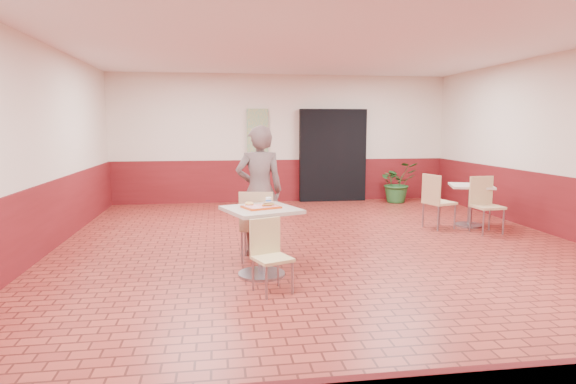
{
  "coord_description": "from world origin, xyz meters",
  "views": [
    {
      "loc": [
        -1.55,
        -6.4,
        1.81
      ],
      "look_at": [
        -0.64,
        -0.23,
        0.95
      ],
      "focal_mm": 30.0,
      "sensor_mm": 36.0,
      "label": 1
    }
  ],
  "objects": [
    {
      "name": "ring_donut",
      "position": [
        -1.18,
        -0.64,
        0.88
      ],
      "size": [
        0.12,
        0.12,
        0.03
      ],
      "primitive_type": "torus",
      "rotation": [
        0.0,
        0.0,
        -0.08
      ],
      "color": "#F6B659",
      "rests_on": "serving_tray"
    },
    {
      "name": "second_table",
      "position": [
        2.98,
        1.63,
        0.51
      ],
      "size": [
        0.71,
        0.71,
        0.75
      ],
      "rotation": [
        0.0,
        0.0,
        -0.34
      ],
      "color": "beige",
      "rests_on": "ground"
    },
    {
      "name": "corridor_doorway",
      "position": [
        1.2,
        4.88,
        1.1
      ],
      "size": [
        1.6,
        0.22,
        2.2
      ],
      "primitive_type": "cube",
      "color": "black",
      "rests_on": "ground"
    },
    {
      "name": "room_shell",
      "position": [
        0.0,
        0.0,
        1.5
      ],
      "size": [
        8.01,
        10.01,
        3.01
      ],
      "color": "maroon",
      "rests_on": "ground"
    },
    {
      "name": "chair_second_left",
      "position": [
        2.26,
        1.52,
        0.54
      ],
      "size": [
        0.56,
        0.56,
        0.96
      ],
      "rotation": [
        0.0,
        0.0,
        1.87
      ],
      "color": "#DBBC83",
      "rests_on": "ground"
    },
    {
      "name": "potted_plant",
      "position": [
        2.66,
        4.4,
        0.48
      ],
      "size": [
        0.98,
        0.89,
        0.96
      ],
      "primitive_type": "imported",
      "rotation": [
        0.0,
        0.0,
        0.17
      ],
      "color": "#245B27",
      "rests_on": "ground"
    },
    {
      "name": "promo_poster",
      "position": [
        -0.6,
        4.94,
        1.6
      ],
      "size": [
        0.5,
        0.03,
        1.2
      ],
      "primitive_type": "cube",
      "color": "gray",
      "rests_on": "wainscot_band"
    },
    {
      "name": "chair_main_front",
      "position": [
        -1.0,
        -1.3,
        0.45
      ],
      "size": [
        0.48,
        0.48,
        0.8
      ],
      "rotation": [
        0.0,
        0.0,
        0.38
      ],
      "color": "#D9C082",
      "rests_on": "ground"
    },
    {
      "name": "wainscot_band",
      "position": [
        0.0,
        0.0,
        0.5
      ],
      "size": [
        8.0,
        10.0,
        1.0
      ],
      "color": "#601215",
      "rests_on": "ground"
    },
    {
      "name": "long_john_donut",
      "position": [
        -0.96,
        -0.75,
        0.88
      ],
      "size": [
        0.17,
        0.12,
        0.05
      ],
      "rotation": [
        0.0,
        0.0,
        0.33
      ],
      "color": "#B98336",
      "rests_on": "serving_tray"
    },
    {
      "name": "paper_cup",
      "position": [
        -0.94,
        -0.63,
        0.9
      ],
      "size": [
        0.07,
        0.07,
        0.09
      ],
      "rotation": [
        0.0,
        0.0,
        0.08
      ],
      "color": "white",
      "rests_on": "serving_tray"
    },
    {
      "name": "chair_second_front",
      "position": [
        2.95,
        1.12,
        0.53
      ],
      "size": [
        0.47,
        0.47,
        0.95
      ],
      "rotation": [
        0.0,
        0.0,
        0.07
      ],
      "color": "#D1B37D",
      "rests_on": "ground"
    },
    {
      "name": "chair_main_back",
      "position": [
        -1.04,
        -0.14,
        0.54
      ],
      "size": [
        0.51,
        0.51,
        0.96
      ],
      "rotation": [
        0.0,
        0.0,
        2.97
      ],
      "color": "tan",
      "rests_on": "ground"
    },
    {
      "name": "customer",
      "position": [
        -0.97,
        0.25,
        0.91
      ],
      "size": [
        0.68,
        0.46,
        1.82
      ],
      "primitive_type": "imported",
      "rotation": [
        0.0,
        0.0,
        3.17
      ],
      "color": "brown",
      "rests_on": "ground"
    },
    {
      "name": "serving_tray",
      "position": [
        -1.04,
        -0.73,
        0.85
      ],
      "size": [
        0.41,
        0.32,
        0.03
      ],
      "rotation": [
        0.0,
        0.0,
        0.37
      ],
      "color": "#BE3B0E",
      "rests_on": "main_table"
    },
    {
      "name": "main_table",
      "position": [
        -1.04,
        -0.73,
        0.56
      ],
      "size": [
        0.79,
        0.79,
        0.83
      ],
      "rotation": [
        0.0,
        0.0,
        0.36
      ],
      "color": "#BCAC98",
      "rests_on": "ground"
    }
  ]
}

